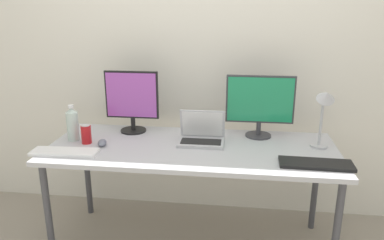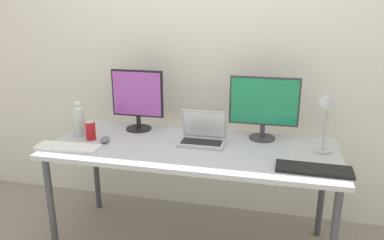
% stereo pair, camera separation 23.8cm
% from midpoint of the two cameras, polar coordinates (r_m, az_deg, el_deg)
% --- Properties ---
extents(wall_back, '(7.00, 0.08, 2.60)m').
position_cam_midpoint_polar(wall_back, '(2.87, -0.92, 10.74)').
color(wall_back, silver).
rests_on(wall_back, ground).
extents(work_desk, '(1.87, 0.75, 0.74)m').
position_cam_midpoint_polar(work_desk, '(2.46, -2.78, -5.34)').
color(work_desk, '#424247').
rests_on(work_desk, ground).
extents(monitor_left, '(0.38, 0.18, 0.44)m').
position_cam_midpoint_polar(monitor_left, '(2.71, -11.66, 3.04)').
color(monitor_left, black).
rests_on(monitor_left, work_desk).
extents(monitor_center, '(0.46, 0.18, 0.43)m').
position_cam_midpoint_polar(monitor_center, '(2.57, 7.73, 2.50)').
color(monitor_center, '#38383D').
rests_on(monitor_center, work_desk).
extents(laptop_silver, '(0.30, 0.21, 0.22)m').
position_cam_midpoint_polar(laptop_silver, '(2.49, -1.25, -2.36)').
color(laptop_silver, '#B7B7BC').
rests_on(laptop_silver, work_desk).
extents(keyboard_main, '(0.42, 0.15, 0.02)m').
position_cam_midpoint_polar(keyboard_main, '(2.49, -21.46, -4.62)').
color(keyboard_main, white).
rests_on(keyboard_main, work_desk).
extents(keyboard_aux, '(0.42, 0.16, 0.02)m').
position_cam_midpoint_polar(keyboard_aux, '(2.23, 15.50, -6.52)').
color(keyboard_aux, black).
rests_on(keyboard_aux, work_desk).
extents(mouse_by_keyboard, '(0.08, 0.11, 0.04)m').
position_cam_midpoint_polar(mouse_by_keyboard, '(2.54, -16.18, -3.40)').
color(mouse_by_keyboard, slate).
rests_on(mouse_by_keyboard, work_desk).
extents(water_bottle, '(0.08, 0.08, 0.25)m').
position_cam_midpoint_polar(water_bottle, '(2.67, -20.20, -0.64)').
color(water_bottle, silver).
rests_on(water_bottle, work_desk).
extents(soda_can_near_keyboard, '(0.07, 0.07, 0.13)m').
position_cam_midpoint_polar(soda_can_near_keyboard, '(2.60, -18.37, -2.11)').
color(soda_can_near_keyboard, red).
rests_on(soda_can_near_keyboard, work_desk).
extents(desk_lamp, '(0.11, 0.18, 0.41)m').
position_cam_midpoint_polar(desk_lamp, '(2.40, 16.91, 1.80)').
color(desk_lamp, '#B7B7BC').
rests_on(desk_lamp, work_desk).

